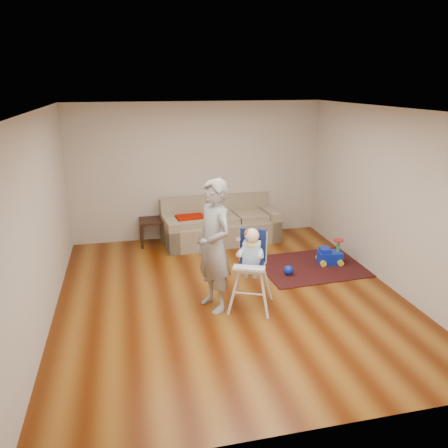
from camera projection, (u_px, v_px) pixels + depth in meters
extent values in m
plane|color=#542005|center=(230.00, 295.00, 6.54)|extent=(5.50, 5.50, 0.00)
cube|color=beige|center=(198.00, 172.00, 8.67)|extent=(5.00, 0.04, 2.70)
cube|color=beige|center=(41.00, 221.00, 5.59)|extent=(0.04, 5.50, 2.70)
cube|color=beige|center=(389.00, 199.00, 6.65)|extent=(0.04, 5.50, 2.70)
cube|color=white|center=(231.00, 110.00, 5.70)|extent=(5.00, 5.50, 0.04)
cube|color=#A81200|center=(190.00, 217.00, 8.39)|extent=(0.54, 0.38, 0.04)
cube|color=black|center=(313.00, 266.00, 7.56)|extent=(1.89, 1.47, 0.01)
sphere|color=#0F2AD0|center=(289.00, 270.00, 7.19)|extent=(0.16, 0.16, 0.16)
cylinder|color=#0F2AD0|center=(249.00, 240.00, 5.76)|extent=(0.06, 0.12, 0.01)
imported|color=gray|center=(214.00, 246.00, 5.91)|extent=(0.65, 0.79, 1.85)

